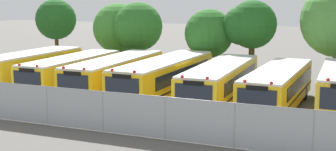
{
  "coord_description": "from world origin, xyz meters",
  "views": [
    {
      "loc": [
        11.57,
        -27.58,
        6.62
      ],
      "look_at": [
        0.07,
        0.0,
        1.6
      ],
      "focal_mm": 50.62,
      "sensor_mm": 36.0,
      "label": 1
    }
  ],
  "objects": [
    {
      "name": "chainlink_fence",
      "position": [
        -0.06,
        -7.98,
        1.07
      ],
      "size": [
        26.54,
        0.07,
        2.07
      ],
      "color": "#9EA0A3",
      "rests_on": "ground_plane"
    },
    {
      "name": "school_bus_3",
      "position": [
        -0.12,
        -0.06,
        1.46
      ],
      "size": [
        2.77,
        11.47,
        2.77
      ],
      "rotation": [
        0.0,
        0.0,
        3.12
      ],
      "color": "yellow",
      "rests_on": "ground_plane"
    },
    {
      "name": "tree_2",
      "position": [
        -5.81,
        7.97,
        4.11
      ],
      "size": [
        4.06,
        4.06,
        6.15
      ],
      "color": "#4C3823",
      "rests_on": "ground_plane"
    },
    {
      "name": "tree_1",
      "position": [
        -8.3,
        9.15,
        3.77
      ],
      "size": [
        4.42,
        4.38,
        6.04
      ],
      "color": "#4C3823",
      "rests_on": "ground_plane"
    },
    {
      "name": "tree_4",
      "position": [
        3.53,
        7.34,
        4.49
      ],
      "size": [
        3.99,
        3.62,
        6.35
      ],
      "color": "#4C3823",
      "rests_on": "ground_plane"
    },
    {
      "name": "school_bus_4",
      "position": [
        3.62,
        -0.13,
        1.4
      ],
      "size": [
        2.76,
        11.11,
        2.66
      ],
      "rotation": [
        0.0,
        0.0,
        3.17
      ],
      "color": "yellow",
      "rests_on": "ground_plane"
    },
    {
      "name": "school_bus_0",
      "position": [
        -10.66,
        0.04,
        1.44
      ],
      "size": [
        2.7,
        9.25,
        2.74
      ],
      "rotation": [
        0.0,
        0.0,
        3.13
      ],
      "color": "yellow",
      "rests_on": "ground_plane"
    },
    {
      "name": "ground_plane",
      "position": [
        0.0,
        0.0,
        0.0
      ],
      "size": [
        160.0,
        160.0,
        0.0
      ],
      "primitive_type": "plane",
      "color": "#595651"
    },
    {
      "name": "school_bus_5",
      "position": [
        7.04,
        0.07,
        1.35
      ],
      "size": [
        2.73,
        10.66,
        2.57
      ],
      "rotation": [
        0.0,
        0.0,
        3.11
      ],
      "color": "yellow",
      "rests_on": "ground_plane"
    },
    {
      "name": "school_bus_1",
      "position": [
        -7.08,
        -0.16,
        1.37
      ],
      "size": [
        2.6,
        10.05,
        2.6
      ],
      "rotation": [
        0.0,
        0.0,
        3.16
      ],
      "color": "yellow",
      "rests_on": "ground_plane"
    },
    {
      "name": "school_bus_2",
      "position": [
        -3.62,
        -0.19,
        1.42
      ],
      "size": [
        2.77,
        10.86,
        2.69
      ],
      "rotation": [
        0.0,
        0.0,
        3.17
      ],
      "color": "yellow",
      "rests_on": "ground_plane"
    },
    {
      "name": "tree_0",
      "position": [
        -14.81,
        8.83,
        4.64
      ],
      "size": [
        3.7,
        3.7,
        6.37
      ],
      "color": "#4C3823",
      "rests_on": "ground_plane"
    },
    {
      "name": "tree_3",
      "position": [
        0.4,
        7.14,
        3.81
      ],
      "size": [
        3.76,
        3.76,
        5.67
      ],
      "color": "#4C3823",
      "rests_on": "ground_plane"
    }
  ]
}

